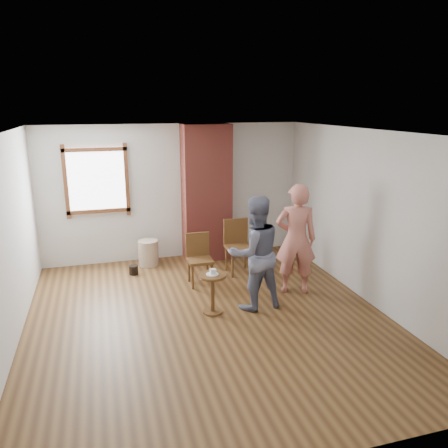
{
  "coord_description": "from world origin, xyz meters",
  "views": [
    {
      "loc": [
        -1.35,
        -5.47,
        2.95
      ],
      "look_at": [
        0.46,
        0.8,
        1.15
      ],
      "focal_mm": 35.0,
      "sensor_mm": 36.0,
      "label": 1
    }
  ],
  "objects": [
    {
      "name": "cake_slice",
      "position": [
        0.11,
        0.16,
        0.64
      ],
      "size": [
        0.08,
        0.07,
        0.06
      ],
      "primitive_type": "cube",
      "color": "silver",
      "rests_on": "cake_plate"
    },
    {
      "name": "brick_chimney",
      "position": [
        0.6,
        2.5,
        1.3
      ],
      "size": [
        0.9,
        0.5,
        2.6
      ],
      "primitive_type": "cube",
      "color": "#AE473D",
      "rests_on": "ground"
    },
    {
      "name": "side_table",
      "position": [
        0.1,
        0.16,
        0.4
      ],
      "size": [
        0.4,
        0.4,
        0.6
      ],
      "color": "brown",
      "rests_on": "ground"
    },
    {
      "name": "room_shell",
      "position": [
        -0.06,
        0.61,
        1.81
      ],
      "size": [
        5.04,
        5.52,
        2.62
      ],
      "color": "silver",
      "rests_on": "ground"
    },
    {
      "name": "man",
      "position": [
        0.75,
        0.18,
        0.85
      ],
      "size": [
        0.9,
        0.74,
        1.7
      ],
      "primitive_type": "imported",
      "rotation": [
        0.0,
        0.0,
        3.26
      ],
      "color": "#131334",
      "rests_on": "ground"
    },
    {
      "name": "dark_pot",
      "position": [
        -0.88,
        2.0,
        0.08
      ],
      "size": [
        0.17,
        0.17,
        0.16
      ],
      "primitive_type": "cylinder",
      "rotation": [
        0.0,
        0.0,
        0.05
      ],
      "color": "black",
      "rests_on": "ground"
    },
    {
      "name": "dining_chair_right",
      "position": [
        0.95,
        1.62,
        0.54
      ],
      "size": [
        0.45,
        0.45,
        0.96
      ],
      "rotation": [
        0.0,
        0.0,
        0.01
      ],
      "color": "brown",
      "rests_on": "ground"
    },
    {
      "name": "person_pink",
      "position": [
        1.56,
        0.53,
        0.89
      ],
      "size": [
        0.75,
        0.6,
        1.78
      ],
      "primitive_type": "imported",
      "rotation": [
        0.0,
        0.0,
        2.83
      ],
      "color": "#D07768",
      "rests_on": "ground"
    },
    {
      "name": "cake_plate",
      "position": [
        0.1,
        0.16,
        0.6
      ],
      "size": [
        0.18,
        0.18,
        0.01
      ],
      "primitive_type": "cylinder",
      "color": "white",
      "rests_on": "side_table"
    },
    {
      "name": "dining_chair_left",
      "position": [
        0.17,
        1.3,
        0.48
      ],
      "size": [
        0.41,
        0.41,
        0.86
      ],
      "rotation": [
        0.0,
        0.0,
        -0.01
      ],
      "color": "brown",
      "rests_on": "ground"
    },
    {
      "name": "ground",
      "position": [
        0.0,
        0.0,
        0.0
      ],
      "size": [
        5.5,
        5.5,
        0.0
      ],
      "primitive_type": "plane",
      "color": "brown",
      "rests_on": "ground"
    },
    {
      "name": "stoneware_crock",
      "position": [
        -0.57,
        2.4,
        0.24
      ],
      "size": [
        0.48,
        0.48,
        0.48
      ],
      "primitive_type": "cylinder",
      "rotation": [
        0.0,
        0.0,
        0.33
      ],
      "color": "#C4A98D",
      "rests_on": "ground"
    }
  ]
}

